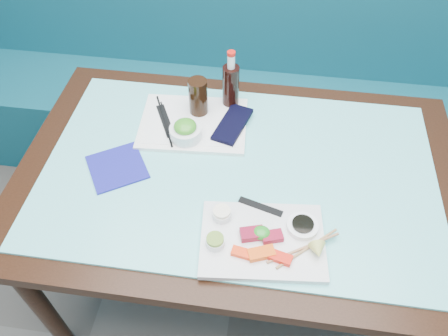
# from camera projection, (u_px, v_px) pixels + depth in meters

# --- Properties ---
(booth_bench) EXTENTS (3.00, 0.56, 1.17)m
(booth_bench) POSITION_uv_depth(u_px,v_px,m) (257.00, 94.00, 2.20)
(booth_bench) COLOR #0E4D5C
(booth_bench) RESTS_ON ground
(dining_table) EXTENTS (1.40, 0.90, 0.75)m
(dining_table) POSITION_uv_depth(u_px,v_px,m) (238.00, 188.00, 1.44)
(dining_table) COLOR black
(dining_table) RESTS_ON ground
(glass_top) EXTENTS (1.22, 0.76, 0.01)m
(glass_top) POSITION_uv_depth(u_px,v_px,m) (239.00, 171.00, 1.37)
(glass_top) COLOR #69D3D2
(glass_top) RESTS_ON dining_table
(sashimi_plate) EXTENTS (0.36, 0.27, 0.02)m
(sashimi_plate) POSITION_uv_depth(u_px,v_px,m) (262.00, 240.00, 1.19)
(sashimi_plate) COLOR silver
(sashimi_plate) RESTS_ON glass_top
(salmon_left) EXTENTS (0.06, 0.04, 0.01)m
(salmon_left) POSITION_uv_depth(u_px,v_px,m) (242.00, 253.00, 1.15)
(salmon_left) COLOR #FF330A
(salmon_left) RESTS_ON sashimi_plate
(salmon_mid) EXTENTS (0.08, 0.06, 0.02)m
(salmon_mid) POSITION_uv_depth(u_px,v_px,m) (261.00, 253.00, 1.14)
(salmon_mid) COLOR #F14D09
(salmon_mid) RESTS_ON sashimi_plate
(salmon_right) EXTENTS (0.07, 0.05, 0.02)m
(salmon_right) POSITION_uv_depth(u_px,v_px,m) (280.00, 258.00, 1.14)
(salmon_right) COLOR red
(salmon_right) RESTS_ON sashimi_plate
(tuna_left) EXTENTS (0.07, 0.06, 0.02)m
(tuna_left) POSITION_uv_depth(u_px,v_px,m) (252.00, 234.00, 1.18)
(tuna_left) COLOR maroon
(tuna_left) RESTS_ON sashimi_plate
(tuna_right) EXTENTS (0.06, 0.05, 0.02)m
(tuna_right) POSITION_uv_depth(u_px,v_px,m) (272.00, 237.00, 1.18)
(tuna_right) COLOR maroon
(tuna_right) RESTS_ON sashimi_plate
(seaweed_garnish) EXTENTS (0.06, 0.06, 0.03)m
(seaweed_garnish) POSITION_uv_depth(u_px,v_px,m) (261.00, 233.00, 1.18)
(seaweed_garnish) COLOR #228C20
(seaweed_garnish) RESTS_ON sashimi_plate
(ramekin_wasabi) EXTENTS (0.06, 0.06, 0.02)m
(ramekin_wasabi) POSITION_uv_depth(u_px,v_px,m) (215.00, 242.00, 1.16)
(ramekin_wasabi) COLOR white
(ramekin_wasabi) RESTS_ON sashimi_plate
(wasabi_fill) EXTENTS (0.06, 0.06, 0.01)m
(wasabi_fill) POSITION_uv_depth(u_px,v_px,m) (215.00, 239.00, 1.15)
(wasabi_fill) COLOR olive
(wasabi_fill) RESTS_ON ramekin_wasabi
(ramekin_ginger) EXTENTS (0.07, 0.07, 0.02)m
(ramekin_ginger) POSITION_uv_depth(u_px,v_px,m) (222.00, 215.00, 1.22)
(ramekin_ginger) COLOR white
(ramekin_ginger) RESTS_ON sashimi_plate
(ginger_fill) EXTENTS (0.06, 0.06, 0.01)m
(ginger_fill) POSITION_uv_depth(u_px,v_px,m) (222.00, 211.00, 1.21)
(ginger_fill) COLOR white
(ginger_fill) RESTS_ON ramekin_ginger
(soy_dish) EXTENTS (0.10, 0.10, 0.02)m
(soy_dish) POSITION_uv_depth(u_px,v_px,m) (302.00, 226.00, 1.20)
(soy_dish) COLOR white
(soy_dish) RESTS_ON sashimi_plate
(soy_fill) EXTENTS (0.07, 0.07, 0.01)m
(soy_fill) POSITION_uv_depth(u_px,v_px,m) (303.00, 224.00, 1.19)
(soy_fill) COLOR black
(soy_fill) RESTS_ON soy_dish
(lemon_wedge) EXTENTS (0.05, 0.04, 0.05)m
(lemon_wedge) POSITION_uv_depth(u_px,v_px,m) (318.00, 251.00, 1.13)
(lemon_wedge) COLOR #D8DC68
(lemon_wedge) RESTS_ON sashimi_plate
(chopstick_sleeve) EXTENTS (0.13, 0.06, 0.00)m
(chopstick_sleeve) POSITION_uv_depth(u_px,v_px,m) (260.00, 207.00, 1.25)
(chopstick_sleeve) COLOR black
(chopstick_sleeve) RESTS_ON sashimi_plate
(wooden_chopstick_a) EXTENTS (0.19, 0.12, 0.01)m
(wooden_chopstick_a) POSITION_uv_depth(u_px,v_px,m) (303.00, 248.00, 1.16)
(wooden_chopstick_a) COLOR #A4714D
(wooden_chopstick_a) RESTS_ON sashimi_plate
(wooden_chopstick_b) EXTENTS (0.16, 0.15, 0.01)m
(wooden_chopstick_b) POSITION_uv_depth(u_px,v_px,m) (307.00, 248.00, 1.16)
(wooden_chopstick_b) COLOR #9E764A
(wooden_chopstick_b) RESTS_ON sashimi_plate
(serving_tray) EXTENTS (0.38, 0.29, 0.01)m
(serving_tray) POSITION_uv_depth(u_px,v_px,m) (193.00, 123.00, 1.50)
(serving_tray) COLOR white
(serving_tray) RESTS_ON glass_top
(paper_placemat) EXTENTS (0.34, 0.25, 0.00)m
(paper_placemat) POSITION_uv_depth(u_px,v_px,m) (193.00, 122.00, 1.49)
(paper_placemat) COLOR white
(paper_placemat) RESTS_ON serving_tray
(seaweed_bowl) EXTENTS (0.14, 0.14, 0.04)m
(seaweed_bowl) POSITION_uv_depth(u_px,v_px,m) (186.00, 133.00, 1.43)
(seaweed_bowl) COLOR white
(seaweed_bowl) RESTS_ON serving_tray
(seaweed_salad) EXTENTS (0.10, 0.10, 0.04)m
(seaweed_salad) POSITION_uv_depth(u_px,v_px,m) (185.00, 126.00, 1.41)
(seaweed_salad) COLOR #389221
(seaweed_salad) RESTS_ON seaweed_bowl
(cola_glass) EXTENTS (0.08, 0.08, 0.13)m
(cola_glass) POSITION_uv_depth(u_px,v_px,m) (198.00, 97.00, 1.47)
(cola_glass) COLOR black
(cola_glass) RESTS_ON serving_tray
(navy_pouch) EXTENTS (0.13, 0.20, 0.01)m
(navy_pouch) POSITION_uv_depth(u_px,v_px,m) (232.00, 124.00, 1.47)
(navy_pouch) COLOR black
(navy_pouch) RESTS_ON serving_tray
(fork) EXTENTS (0.03, 0.09, 0.01)m
(fork) POSITION_uv_depth(u_px,v_px,m) (235.00, 104.00, 1.54)
(fork) COLOR silver
(fork) RESTS_ON serving_tray
(black_chopstick_a) EXTENTS (0.11, 0.24, 0.01)m
(black_chopstick_a) POSITION_uv_depth(u_px,v_px,m) (164.00, 120.00, 1.49)
(black_chopstick_a) COLOR black
(black_chopstick_a) RESTS_ON serving_tray
(black_chopstick_b) EXTENTS (0.09, 0.19, 0.01)m
(black_chopstick_b) POSITION_uv_depth(u_px,v_px,m) (167.00, 121.00, 1.49)
(black_chopstick_b) COLOR black
(black_chopstick_b) RESTS_ON serving_tray
(tray_sleeve) EXTENTS (0.10, 0.16, 0.00)m
(tray_sleeve) POSITION_uv_depth(u_px,v_px,m) (165.00, 121.00, 1.49)
(tray_sleeve) COLOR black
(tray_sleeve) RESTS_ON serving_tray
(cola_bottle_body) EXTENTS (0.07, 0.07, 0.17)m
(cola_bottle_body) POSITION_uv_depth(u_px,v_px,m) (231.00, 87.00, 1.50)
(cola_bottle_body) COLOR black
(cola_bottle_body) RESTS_ON glass_top
(cola_bottle_neck) EXTENTS (0.03, 0.03, 0.05)m
(cola_bottle_neck) POSITION_uv_depth(u_px,v_px,m) (231.00, 61.00, 1.42)
(cola_bottle_neck) COLOR white
(cola_bottle_neck) RESTS_ON cola_bottle_body
(cola_bottle_cap) EXTENTS (0.04, 0.04, 0.01)m
(cola_bottle_cap) POSITION_uv_depth(u_px,v_px,m) (231.00, 53.00, 1.40)
(cola_bottle_cap) COLOR red
(cola_bottle_cap) RESTS_ON cola_bottle_neck
(blue_napkin) EXTENTS (0.23, 0.23, 0.01)m
(blue_napkin) POSITION_uv_depth(u_px,v_px,m) (117.00, 167.00, 1.37)
(blue_napkin) COLOR navy
(blue_napkin) RESTS_ON glass_top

